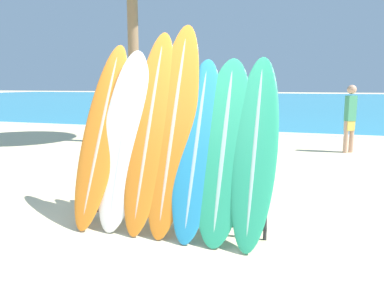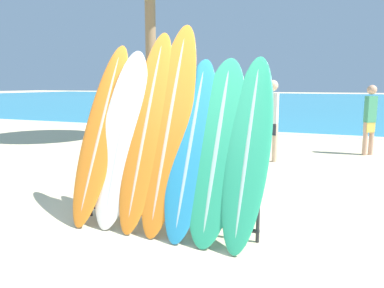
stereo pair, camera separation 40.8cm
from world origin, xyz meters
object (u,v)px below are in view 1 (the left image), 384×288
at_px(surfboard_slot_6, 255,148).
at_px(person_near_water, 259,117).
at_px(surfboard_slot_5, 224,147).
at_px(surfboard_slot_0, 102,132).
at_px(surfboard_slot_3, 174,125).
at_px(surfboard_slot_1, 124,137).
at_px(surfboard_slot_2, 150,128).
at_px(surfboard_slot_4, 197,146).
at_px(person_mid_beach, 350,116).
at_px(surfboard_rack, 171,190).

relative_size(surfboard_slot_6, person_near_water, 1.13).
bearing_deg(surfboard_slot_5, surfboard_slot_0, 178.21).
relative_size(surfboard_slot_0, surfboard_slot_3, 0.91).
relative_size(surfboard_slot_1, surfboard_slot_2, 0.90).
distance_m(surfboard_slot_5, surfboard_slot_6, 0.35).
distance_m(surfboard_slot_1, surfboard_slot_2, 0.34).
relative_size(surfboard_slot_5, person_near_water, 1.12).
xyz_separation_m(surfboard_slot_4, person_mid_beach, (2.15, 5.99, -0.09)).
bearing_deg(surfboard_slot_2, person_mid_beach, 65.09).
xyz_separation_m(surfboard_slot_2, surfboard_slot_6, (1.26, -0.07, -0.17)).
distance_m(surfboard_rack, surfboard_slot_1, 0.86).
bearing_deg(surfboard_slot_2, surfboard_slot_5, -4.12).
relative_size(surfboard_slot_5, person_mid_beach, 1.20).
height_order(surfboard_slot_3, surfboard_slot_4, surfboard_slot_3).
relative_size(surfboard_rack, surfboard_slot_6, 1.10).
bearing_deg(surfboard_slot_4, person_mid_beach, 70.29).
bearing_deg(person_near_water, surfboard_slot_6, -77.63).
xyz_separation_m(surfboard_slot_5, person_near_water, (-0.20, 4.33, -0.03)).
xyz_separation_m(surfboard_rack, person_mid_beach, (2.44, 6.03, 0.44)).
bearing_deg(person_mid_beach, surfboard_slot_5, -143.09).
xyz_separation_m(person_near_water, person_mid_beach, (2.03, 1.66, -0.06)).
distance_m(surfboard_rack, surfboard_slot_6, 1.10).
xyz_separation_m(surfboard_slot_0, person_mid_beach, (3.39, 5.94, -0.20)).
relative_size(surfboard_slot_0, surfboard_slot_2, 0.94).
bearing_deg(person_mid_beach, surfboard_slot_1, -153.27).
bearing_deg(person_near_water, surfboard_slot_5, -82.17).
bearing_deg(surfboard_rack, surfboard_slot_6, 2.49).
xyz_separation_m(surfboard_slot_3, surfboard_slot_6, (0.97, -0.09, -0.21)).
height_order(surfboard_slot_0, surfboard_slot_3, surfboard_slot_3).
relative_size(surfboard_slot_3, person_near_water, 1.37).
xyz_separation_m(surfboard_rack, person_near_water, (0.41, 4.38, 0.50)).
relative_size(surfboard_slot_0, surfboard_slot_1, 1.04).
height_order(surfboard_slot_1, person_near_water, surfboard_slot_1).
bearing_deg(surfboard_slot_6, surfboard_slot_2, 176.85).
height_order(surfboard_rack, surfboard_slot_4, surfboard_slot_4).
height_order(surfboard_rack, surfboard_slot_5, surfboard_slot_5).
distance_m(surfboard_slot_0, surfboard_slot_5, 1.56).
height_order(surfboard_slot_4, person_mid_beach, surfboard_slot_4).
height_order(surfboard_slot_0, surfboard_slot_6, surfboard_slot_0).
xyz_separation_m(surfboard_slot_0, surfboard_slot_2, (0.64, 0.02, 0.07)).
xyz_separation_m(surfboard_slot_0, surfboard_slot_3, (0.93, 0.04, 0.11)).
distance_m(surfboard_slot_3, surfboard_slot_5, 0.66).
bearing_deg(person_near_water, surfboard_slot_2, -94.36).
height_order(surfboard_slot_5, person_near_water, surfboard_slot_5).
distance_m(surfboard_slot_0, surfboard_slot_4, 1.25).
relative_size(surfboard_slot_1, person_near_water, 1.19).
xyz_separation_m(surfboard_slot_2, surfboard_slot_4, (0.61, -0.07, -0.18)).
bearing_deg(surfboard_slot_6, person_mid_beach, 76.07).
relative_size(surfboard_slot_0, person_mid_beach, 1.32).
bearing_deg(surfboard_slot_3, surfboard_slot_1, -173.00).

